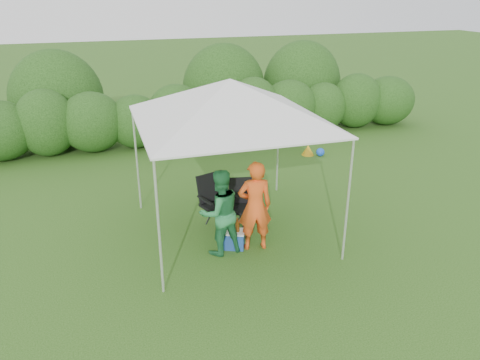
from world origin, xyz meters
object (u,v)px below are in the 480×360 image
object	(u,v)px
canopy	(230,101)
cooler	(234,239)
chair_left	(215,198)
man	(255,206)
chair_right	(244,201)
woman	(220,212)

from	to	relation	value
canopy	cooler	distance (m)	2.38
chair_left	cooler	xyz separation A→B (m)	(0.08, -0.89, -0.41)
cooler	canopy	bearing A→B (deg)	100.38
cooler	man	bearing A→B (deg)	5.55
canopy	chair_right	xyz separation A→B (m)	(0.28, 0.13, -1.94)
man	cooler	xyz separation A→B (m)	(-0.35, 0.11, -0.64)
chair_right	canopy	bearing A→B (deg)	-143.89
chair_left	canopy	bearing A→B (deg)	-73.80
woman	cooler	world-z (taller)	woman
chair_right	man	xyz separation A→B (m)	(-0.06, -0.82, 0.27)
cooler	chair_right	bearing A→B (deg)	82.93
woman	canopy	bearing A→B (deg)	-130.66
woman	man	bearing A→B (deg)	165.93
canopy	man	distance (m)	1.82
chair_left	chair_right	bearing A→B (deg)	-38.79
chair_right	man	bearing A→B (deg)	-82.47
man	canopy	bearing A→B (deg)	-65.49
chair_left	man	xyz separation A→B (m)	(0.43, -1.00, 0.23)
man	cooler	bearing A→B (deg)	-10.13
chair_right	woman	world-z (taller)	woman
canopy	man	bearing A→B (deg)	-72.68
chair_right	chair_left	world-z (taller)	chair_left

